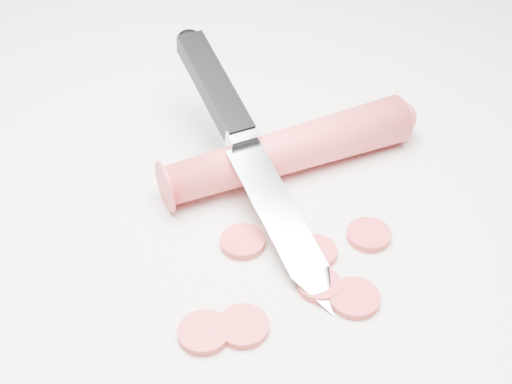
# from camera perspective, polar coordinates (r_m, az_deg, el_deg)

# --- Properties ---
(ground) EXTENTS (2.40, 2.40, 0.00)m
(ground) POSITION_cam_1_polar(r_m,az_deg,el_deg) (0.53, -0.01, -2.03)
(ground) COLOR silver
(ground) RESTS_ON ground
(carrot) EXTENTS (0.19, 0.14, 0.04)m
(carrot) POSITION_cam_1_polar(r_m,az_deg,el_deg) (0.56, 2.64, 3.34)
(carrot) COLOR #DA3B3F
(carrot) RESTS_ON ground
(carrot_slice_0) EXTENTS (0.03, 0.03, 0.01)m
(carrot_slice_0) POSITION_cam_1_polar(r_m,az_deg,el_deg) (0.46, -4.19, -11.16)
(carrot_slice_0) COLOR red
(carrot_slice_0) RESTS_ON ground
(carrot_slice_1) EXTENTS (0.03, 0.03, 0.01)m
(carrot_slice_1) POSITION_cam_1_polar(r_m,az_deg,el_deg) (0.46, -1.04, -10.69)
(carrot_slice_1) COLOR red
(carrot_slice_1) RESTS_ON ground
(carrot_slice_2) EXTENTS (0.03, 0.03, 0.01)m
(carrot_slice_2) POSITION_cam_1_polar(r_m,az_deg,el_deg) (0.50, 4.76, -4.81)
(carrot_slice_2) COLOR red
(carrot_slice_2) RESTS_ON ground
(carrot_slice_3) EXTENTS (0.03, 0.03, 0.01)m
(carrot_slice_3) POSITION_cam_1_polar(r_m,az_deg,el_deg) (0.48, 7.89, -8.41)
(carrot_slice_3) COLOR red
(carrot_slice_3) RESTS_ON ground
(carrot_slice_4) EXTENTS (0.03, 0.03, 0.01)m
(carrot_slice_4) POSITION_cam_1_polar(r_m,az_deg,el_deg) (0.52, 9.01, -3.41)
(carrot_slice_4) COLOR red
(carrot_slice_4) RESTS_ON ground
(carrot_slice_5) EXTENTS (0.03, 0.03, 0.01)m
(carrot_slice_5) POSITION_cam_1_polar(r_m,az_deg,el_deg) (0.51, -1.08, -4.01)
(carrot_slice_5) COLOR red
(carrot_slice_5) RESTS_ON ground
(carrot_slice_6) EXTENTS (0.03, 0.03, 0.01)m
(carrot_slice_6) POSITION_cam_1_polar(r_m,az_deg,el_deg) (0.48, 5.11, -7.43)
(carrot_slice_6) COLOR red
(carrot_slice_6) RESTS_ON ground
(kitchen_knife) EXTENTS (0.17, 0.24, 0.08)m
(kitchen_knife) POSITION_cam_1_polar(r_m,az_deg,el_deg) (0.53, -0.36, 3.28)
(kitchen_knife) COLOR #B5B7BC
(kitchen_knife) RESTS_ON ground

